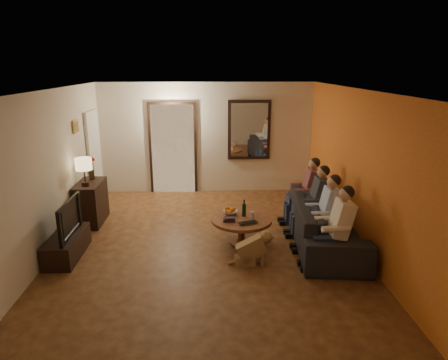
{
  "coord_description": "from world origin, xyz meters",
  "views": [
    {
      "loc": [
        0.03,
        -6.34,
        2.97
      ],
      "look_at": [
        0.3,
        0.3,
        1.05
      ],
      "focal_mm": 32.0,
      "sensor_mm": 36.0,
      "label": 1
    }
  ],
  "objects_px": {
    "bowl": "(230,212)",
    "wine_bottle": "(244,208)",
    "tv_stand": "(67,246)",
    "person_b": "(325,217)",
    "table_lamp": "(84,172)",
    "laptop": "(249,224)",
    "dog": "(251,247)",
    "dresser": "(91,203)",
    "tv": "(64,218)",
    "person_d": "(307,194)",
    "person_a": "(336,231)",
    "sofa": "(325,222)",
    "coffee_table": "(241,231)",
    "person_c": "(315,204)"
  },
  "relations": [
    {
      "from": "tv_stand",
      "to": "dog",
      "type": "distance_m",
      "value": 2.95
    },
    {
      "from": "bowl",
      "to": "wine_bottle",
      "type": "distance_m",
      "value": 0.29
    },
    {
      "from": "dresser",
      "to": "dog",
      "type": "xyz_separation_m",
      "value": [
        2.93,
        -1.83,
        -0.12
      ]
    },
    {
      "from": "person_c",
      "to": "table_lamp",
      "type": "bearing_deg",
      "value": 171.96
    },
    {
      "from": "tv",
      "to": "sofa",
      "type": "distance_m",
      "value": 4.29
    },
    {
      "from": "dresser",
      "to": "person_d",
      "type": "xyz_separation_m",
      "value": [
        4.16,
        -0.21,
        0.2
      ]
    },
    {
      "from": "dresser",
      "to": "tv",
      "type": "distance_m",
      "value": 1.47
    },
    {
      "from": "bowl",
      "to": "wine_bottle",
      "type": "relative_size",
      "value": 0.84
    },
    {
      "from": "dresser",
      "to": "wine_bottle",
      "type": "height_order",
      "value": "dresser"
    },
    {
      "from": "tv",
      "to": "coffee_table",
      "type": "height_order",
      "value": "tv"
    },
    {
      "from": "tv_stand",
      "to": "dog",
      "type": "height_order",
      "value": "dog"
    },
    {
      "from": "tv",
      "to": "bowl",
      "type": "bearing_deg",
      "value": -76.99
    },
    {
      "from": "person_d",
      "to": "person_c",
      "type": "bearing_deg",
      "value": -90.0
    },
    {
      "from": "laptop",
      "to": "sofa",
      "type": "bearing_deg",
      "value": -10.55
    },
    {
      "from": "sofa",
      "to": "wine_bottle",
      "type": "distance_m",
      "value": 1.4
    },
    {
      "from": "person_d",
      "to": "laptop",
      "type": "distance_m",
      "value": 1.67
    },
    {
      "from": "sofa",
      "to": "coffee_table",
      "type": "relative_size",
      "value": 2.47
    },
    {
      "from": "person_d",
      "to": "bowl",
      "type": "distance_m",
      "value": 1.64
    },
    {
      "from": "person_d",
      "to": "dog",
      "type": "bearing_deg",
      "value": -127.29
    },
    {
      "from": "dresser",
      "to": "coffee_table",
      "type": "height_order",
      "value": "dresser"
    },
    {
      "from": "dresser",
      "to": "person_d",
      "type": "bearing_deg",
      "value": -2.87
    },
    {
      "from": "dresser",
      "to": "wine_bottle",
      "type": "bearing_deg",
      "value": -18.37
    },
    {
      "from": "person_b",
      "to": "wine_bottle",
      "type": "relative_size",
      "value": 3.87
    },
    {
      "from": "dresser",
      "to": "person_c",
      "type": "bearing_deg",
      "value": -10.99
    },
    {
      "from": "dresser",
      "to": "person_c",
      "type": "distance_m",
      "value": 4.25
    },
    {
      "from": "tv_stand",
      "to": "bowl",
      "type": "bearing_deg",
      "value": 13.01
    },
    {
      "from": "person_b",
      "to": "person_c",
      "type": "bearing_deg",
      "value": 90.0
    },
    {
      "from": "sofa",
      "to": "person_c",
      "type": "relative_size",
      "value": 2.14
    },
    {
      "from": "person_b",
      "to": "dog",
      "type": "height_order",
      "value": "person_b"
    },
    {
      "from": "sofa",
      "to": "laptop",
      "type": "relative_size",
      "value": 7.81
    },
    {
      "from": "sofa",
      "to": "person_a",
      "type": "relative_size",
      "value": 2.14
    },
    {
      "from": "dog",
      "to": "laptop",
      "type": "xyz_separation_m",
      "value": [
        0.01,
        0.49,
        0.18
      ]
    },
    {
      "from": "table_lamp",
      "to": "laptop",
      "type": "xyz_separation_m",
      "value": [
        2.94,
        -1.12,
        -0.62
      ]
    },
    {
      "from": "tv",
      "to": "person_a",
      "type": "distance_m",
      "value": 4.2
    },
    {
      "from": "person_d",
      "to": "person_a",
      "type": "bearing_deg",
      "value": -90.0
    },
    {
      "from": "dresser",
      "to": "sofa",
      "type": "distance_m",
      "value": 4.41
    },
    {
      "from": "tv_stand",
      "to": "person_d",
      "type": "relative_size",
      "value": 0.92
    },
    {
      "from": "tv_stand",
      "to": "laptop",
      "type": "xyz_separation_m",
      "value": [
        2.94,
        0.11,
        0.28
      ]
    },
    {
      "from": "person_d",
      "to": "table_lamp",
      "type": "bearing_deg",
      "value": -179.84
    },
    {
      "from": "dresser",
      "to": "tv_stand",
      "type": "height_order",
      "value": "dresser"
    },
    {
      "from": "dresser",
      "to": "table_lamp",
      "type": "distance_m",
      "value": 0.71
    },
    {
      "from": "tv_stand",
      "to": "person_b",
      "type": "bearing_deg",
      "value": 0.61
    },
    {
      "from": "table_lamp",
      "to": "tv_stand",
      "type": "relative_size",
      "value": 0.49
    },
    {
      "from": "table_lamp",
      "to": "bowl",
      "type": "distance_m",
      "value": 2.79
    },
    {
      "from": "person_a",
      "to": "dog",
      "type": "distance_m",
      "value": 1.29
    },
    {
      "from": "tv",
      "to": "person_d",
      "type": "relative_size",
      "value": 0.83
    },
    {
      "from": "dresser",
      "to": "bowl",
      "type": "distance_m",
      "value": 2.79
    },
    {
      "from": "sofa",
      "to": "tv",
      "type": "bearing_deg",
      "value": 100.22
    },
    {
      "from": "tv",
      "to": "wine_bottle",
      "type": "distance_m",
      "value": 2.93
    },
    {
      "from": "tv_stand",
      "to": "sofa",
      "type": "relative_size",
      "value": 0.43
    }
  ]
}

